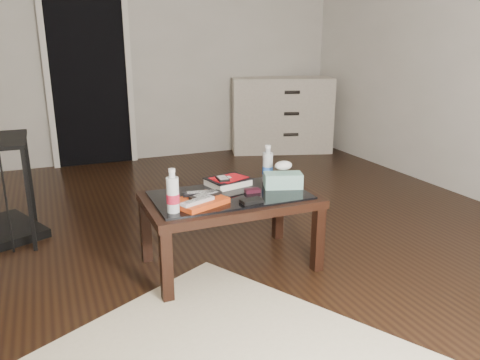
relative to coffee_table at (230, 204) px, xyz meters
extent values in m
plane|color=black|center=(-0.08, 0.42, -0.40)|extent=(5.00, 5.00, 0.00)
plane|color=beige|center=(-0.08, 2.92, 0.95)|extent=(5.00, 0.00, 5.00)
cube|color=black|center=(-0.48, 2.89, 0.60)|extent=(0.80, 0.05, 2.00)
cube|color=silver|center=(-0.90, 2.86, 0.60)|extent=(0.06, 0.04, 2.04)
cube|color=silver|center=(-0.06, 2.86, 0.60)|extent=(0.06, 0.04, 2.04)
cube|color=black|center=(-0.46, -0.26, -0.20)|extent=(0.06, 0.06, 0.40)
cube|color=black|center=(0.46, -0.26, -0.20)|extent=(0.06, 0.06, 0.40)
cube|color=black|center=(-0.46, 0.26, -0.20)|extent=(0.06, 0.06, 0.40)
cube|color=black|center=(0.46, 0.26, -0.20)|extent=(0.06, 0.06, 0.40)
cube|color=black|center=(0.00, 0.00, 0.03)|extent=(1.00, 0.60, 0.05)
cube|color=black|center=(0.00, 0.00, 0.06)|extent=(0.90, 0.50, 0.01)
cube|color=beige|center=(1.72, 2.65, 0.05)|extent=(1.29, 0.84, 0.90)
cylinder|color=black|center=(1.72, 2.39, -0.15)|extent=(0.18, 0.09, 0.04)
cylinder|color=black|center=(1.72, 2.39, 0.10)|extent=(0.18, 0.09, 0.04)
cylinder|color=black|center=(1.72, 2.39, 0.35)|extent=(0.18, 0.09, 0.04)
cube|color=black|center=(-1.11, 0.69, -0.05)|extent=(0.03, 0.03, 0.70)
cube|color=black|center=(-1.11, 1.25, -0.05)|extent=(0.03, 0.03, 0.70)
cube|color=#C73E12|center=(-0.22, -0.10, 0.08)|extent=(0.34, 0.30, 0.03)
cube|color=silver|center=(-0.25, -0.15, 0.11)|extent=(0.20, 0.12, 0.02)
cube|color=black|center=(-0.18, -0.08, 0.11)|extent=(0.21, 0.11, 0.02)
cube|color=black|center=(-0.19, -0.03, 0.11)|extent=(0.21, 0.08, 0.02)
cube|color=black|center=(0.05, 0.17, 0.09)|extent=(0.29, 0.25, 0.05)
cube|color=red|center=(0.05, 0.17, 0.11)|extent=(0.22, 0.18, 0.01)
cube|color=black|center=(0.00, 0.13, 0.12)|extent=(0.07, 0.11, 0.02)
cube|color=black|center=(0.14, -0.02, 0.08)|extent=(0.09, 0.05, 0.02)
cube|color=black|center=(0.06, -0.19, 0.07)|extent=(0.13, 0.08, 0.02)
cylinder|color=white|center=(-0.38, -0.16, 0.18)|extent=(0.08, 0.08, 0.24)
cylinder|color=#B7BEC3|center=(0.32, 0.15, 0.18)|extent=(0.07, 0.07, 0.24)
cube|color=teal|center=(0.35, 0.00, 0.11)|extent=(0.26, 0.19, 0.09)
camera|label=1|loc=(-0.96, -2.44, 0.94)|focal=35.00mm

